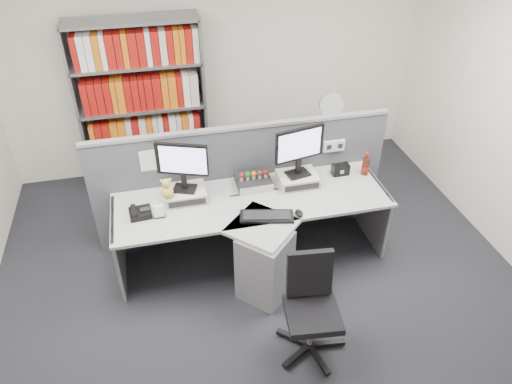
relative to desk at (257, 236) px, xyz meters
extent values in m
plane|color=#292A30|center=(0.00, -0.60, -0.46)|extent=(5.50, 5.50, 0.00)
cube|color=white|center=(0.00, 2.15, 0.89)|extent=(5.00, 0.04, 2.70)
cube|color=white|center=(0.00, -0.60, 2.24)|extent=(5.00, 5.50, 0.04)
cube|color=#50505A|center=(0.00, 0.65, 0.17)|extent=(3.00, 0.05, 1.25)
cube|color=#A1A1A6|center=(0.00, 0.65, 0.80)|extent=(3.00, 0.07, 0.03)
cube|color=white|center=(0.95, 0.62, 0.49)|extent=(0.22, 0.04, 0.12)
cube|color=white|center=(-0.90, 0.63, 0.59)|extent=(0.16, 0.00, 0.22)
cube|color=white|center=(-0.50, 0.63, 0.59)|extent=(0.16, 0.00, 0.22)
cube|color=white|center=(0.70, 0.63, 0.59)|extent=(0.16, 0.00, 0.22)
cube|color=#ACADA7|center=(0.00, 0.22, 0.25)|extent=(2.60, 0.80, 0.03)
cube|color=#ACADA7|center=(0.00, -0.18, 0.25)|extent=(0.74, 0.74, 0.03)
cube|color=gray|center=(0.00, -0.30, -0.11)|extent=(0.57, 0.57, 0.69)
cube|color=gray|center=(-1.28, 0.22, -0.10)|extent=(0.03, 0.70, 0.72)
cube|color=gray|center=(1.28, 0.22, -0.10)|extent=(0.03, 0.70, 0.72)
cube|color=gray|center=(0.00, 0.58, -0.11)|extent=(2.50, 0.02, 0.45)
cube|color=beige|center=(-0.60, 0.38, 0.31)|extent=(0.38, 0.30, 0.10)
cube|color=black|center=(-0.60, 0.23, 0.31)|extent=(0.34, 0.01, 0.06)
cube|color=beige|center=(0.50, 0.38, 0.31)|extent=(0.38, 0.30, 0.10)
cube|color=black|center=(0.50, 0.23, 0.31)|extent=(0.34, 0.01, 0.06)
cube|color=black|center=(-0.60, 0.38, 0.37)|extent=(0.25, 0.22, 0.02)
cube|color=black|center=(-0.60, 0.38, 0.46)|extent=(0.05, 0.04, 0.17)
cube|color=black|center=(-0.60, 0.38, 0.69)|extent=(0.46, 0.20, 0.31)
cube|color=#C7CDFF|center=(-0.60, 0.37, 0.69)|extent=(0.40, 0.15, 0.27)
cube|color=black|center=(0.50, 0.38, 0.37)|extent=(0.25, 0.20, 0.02)
cube|color=black|center=(0.50, 0.38, 0.46)|extent=(0.05, 0.04, 0.18)
cube|color=black|center=(0.50, 0.38, 0.71)|extent=(0.49, 0.14, 0.33)
cube|color=#C7CDFF|center=(0.49, 0.37, 0.71)|extent=(0.44, 0.10, 0.28)
cube|color=black|center=(0.07, 0.45, 0.31)|extent=(0.33, 0.29, 0.09)
cube|color=silver|center=(0.07, 0.30, 0.31)|extent=(0.33, 0.01, 0.08)
cylinder|color=beige|center=(-0.05, 0.43, 0.37)|extent=(0.03, 0.03, 0.03)
sphere|color=#A5140F|center=(-0.05, 0.43, 0.41)|extent=(0.05, 0.05, 0.05)
cylinder|color=beige|center=(0.01, 0.43, 0.37)|extent=(0.03, 0.03, 0.03)
sphere|color=#19721E|center=(0.01, 0.43, 0.41)|extent=(0.05, 0.05, 0.05)
cylinder|color=beige|center=(0.07, 0.43, 0.37)|extent=(0.03, 0.03, 0.03)
sphere|color=orange|center=(0.07, 0.43, 0.41)|extent=(0.05, 0.05, 0.05)
cylinder|color=beige|center=(0.13, 0.43, 0.37)|extent=(0.03, 0.03, 0.03)
sphere|color=#593319|center=(0.13, 0.43, 0.41)|extent=(0.05, 0.05, 0.05)
cylinder|color=beige|center=(0.19, 0.43, 0.37)|extent=(0.03, 0.03, 0.03)
sphere|color=#A5140F|center=(0.19, 0.43, 0.41)|extent=(0.05, 0.05, 0.05)
cube|color=black|center=(0.07, -0.08, 0.28)|extent=(0.51, 0.28, 0.03)
cube|color=black|center=(0.07, -0.08, 0.29)|extent=(0.44, 0.22, 0.01)
ellipsoid|color=black|center=(0.36, -0.11, 0.28)|extent=(0.07, 0.11, 0.04)
cube|color=black|center=(-1.03, 0.21, 0.29)|extent=(0.21, 0.19, 0.05)
cube|color=black|center=(-1.08, 0.21, 0.33)|extent=(0.06, 0.16, 0.03)
cube|color=black|center=(-0.98, 0.22, 0.32)|extent=(0.09, 0.06, 0.01)
cube|color=black|center=(-0.86, 0.16, 0.27)|extent=(0.10, 0.06, 0.02)
cube|color=white|center=(-0.86, 0.14, 0.33)|extent=(0.09, 0.04, 0.10)
cube|color=white|center=(-0.86, 0.18, 0.33)|extent=(0.09, 0.04, 0.10)
sphere|color=gold|center=(-0.77, 0.30, 0.42)|extent=(0.11, 0.11, 0.11)
sphere|color=gold|center=(-0.77, 0.30, 0.52)|extent=(0.08, 0.08, 0.08)
sphere|color=gold|center=(-0.81, 0.30, 0.55)|extent=(0.03, 0.03, 0.03)
sphere|color=gold|center=(-0.73, 0.30, 0.55)|extent=(0.03, 0.03, 0.03)
cube|color=black|center=(0.96, 0.44, 0.32)|extent=(0.17, 0.09, 0.11)
cylinder|color=#3F190A|center=(1.21, 0.38, 0.36)|extent=(0.07, 0.07, 0.18)
cylinder|color=#A5140F|center=(1.21, 0.38, 0.34)|extent=(0.08, 0.08, 0.05)
cylinder|color=#3F190A|center=(1.21, 0.38, 0.47)|extent=(0.03, 0.03, 0.05)
cylinder|color=#A5140F|center=(1.21, 0.38, 0.50)|extent=(0.03, 0.03, 0.01)
cube|color=gray|center=(-1.59, 1.85, 0.54)|extent=(0.03, 0.40, 2.00)
cube|color=gray|center=(-0.21, 1.85, 0.54)|extent=(0.03, 0.40, 2.00)
cube|color=gray|center=(-0.90, 2.04, 0.54)|extent=(1.40, 0.02, 2.00)
cube|color=gray|center=(-0.90, 1.85, -0.44)|extent=(1.38, 0.40, 0.03)
cube|color=gray|center=(-0.90, 1.85, 0.06)|extent=(1.38, 0.40, 0.03)
cube|color=gray|center=(-0.90, 1.85, 0.56)|extent=(1.38, 0.40, 0.03)
cube|color=gray|center=(-0.90, 1.85, 1.06)|extent=(1.38, 0.40, 0.03)
cube|color=gray|center=(-0.90, 1.85, 1.52)|extent=(1.38, 0.40, 0.03)
cube|color=#A5140F|center=(-0.90, 1.82, -0.24)|extent=(1.24, 0.28, 0.36)
cube|color=orange|center=(-0.90, 1.82, 0.26)|extent=(1.24, 0.28, 0.36)
cube|color=beige|center=(-0.90, 1.82, 0.76)|extent=(1.24, 0.28, 0.36)
cube|color=white|center=(-0.90, 1.82, 1.26)|extent=(1.24, 0.28, 0.36)
cube|color=gray|center=(1.20, 1.40, -0.11)|extent=(0.45, 0.60, 0.70)
cube|color=black|center=(1.20, 1.10, 0.06)|extent=(0.40, 0.02, 0.28)
cube|color=black|center=(1.20, 1.10, -0.26)|extent=(0.40, 0.02, 0.28)
cylinder|color=white|center=(1.20, 1.40, 0.26)|extent=(0.16, 0.16, 0.03)
cylinder|color=white|center=(1.20, 1.40, 0.35)|extent=(0.03, 0.03, 0.16)
cylinder|color=white|center=(1.20, 1.39, 0.57)|extent=(0.27, 0.10, 0.27)
cylinder|color=silver|center=(1.20, 1.41, 0.57)|extent=(0.27, 0.09, 0.27)
cylinder|color=silver|center=(0.21, -0.99, -0.23)|extent=(0.05, 0.05, 0.37)
cube|color=black|center=(0.21, -0.99, -0.03)|extent=(0.47, 0.47, 0.06)
cube|color=black|center=(0.23, -0.80, 0.23)|extent=(0.37, 0.14, 0.42)
cube|color=black|center=(0.37, -1.01, -0.41)|extent=(0.28, 0.08, 0.04)
cylinder|color=black|center=(0.48, -1.02, -0.43)|extent=(0.05, 0.05, 0.03)
cube|color=black|center=(0.28, -0.84, -0.41)|extent=(0.16, 0.27, 0.04)
cylinder|color=black|center=(0.32, -0.74, -0.43)|extent=(0.05, 0.05, 0.03)
cube|color=black|center=(0.09, -0.88, -0.41)|extent=(0.23, 0.22, 0.04)
cylinder|color=black|center=(0.01, -0.80, -0.43)|extent=(0.05, 0.05, 0.03)
cube|color=black|center=(0.07, -1.07, -0.41)|extent=(0.26, 0.17, 0.04)
cylinder|color=black|center=(-0.03, -1.12, -0.43)|extent=(0.05, 0.05, 0.03)
cube|color=black|center=(0.24, -1.15, -0.41)|extent=(0.10, 0.28, 0.04)
cylinder|color=black|center=(0.27, -1.26, -0.43)|extent=(0.05, 0.05, 0.03)
camera|label=1|loc=(-0.81, -3.36, 2.97)|focal=34.02mm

